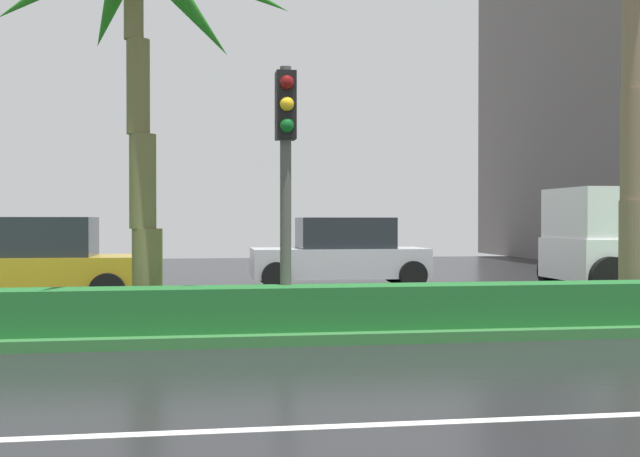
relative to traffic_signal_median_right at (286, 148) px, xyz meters
name	(u,v)px	position (x,y,z in m)	size (l,w,h in m)	color
traffic_signal_median_right	(286,148)	(0.00, 0.00, 0.00)	(0.28, 0.43, 3.68)	#4C4C47
car_in_traffic_third	(28,263)	(-4.50, 4.88, -1.86)	(4.30, 2.02, 1.72)	#B28C1E
car_in_traffic_fourth	(341,254)	(2.26, 8.18, -1.86)	(4.30, 2.02, 1.72)	silver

